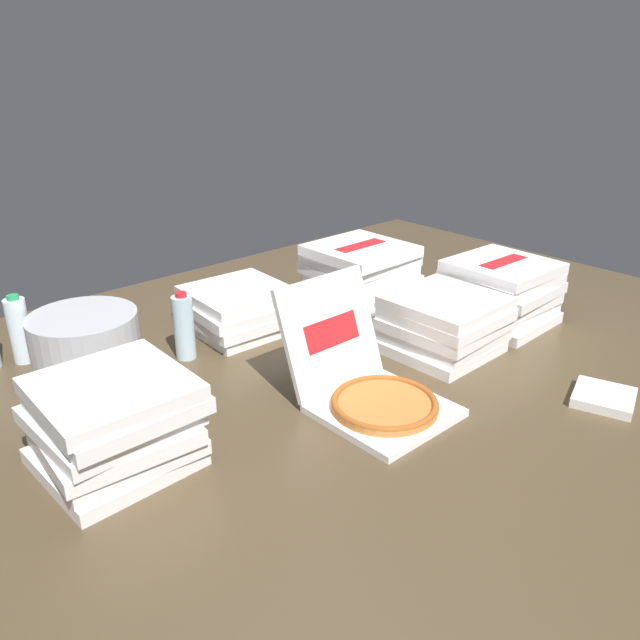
{
  "coord_description": "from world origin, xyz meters",
  "views": [
    {
      "loc": [
        -1.33,
        -1.31,
        0.96
      ],
      "look_at": [
        -0.05,
        0.1,
        0.14
      ],
      "focal_mm": 35.15,
      "sensor_mm": 36.0,
      "label": 1
    }
  ],
  "objects_px": {
    "napkin_pile": "(604,397)",
    "pizza_stack_center_near": "(501,292)",
    "pizza_stack_left_mid": "(443,324)",
    "ice_bucket": "(85,340)",
    "pizza_stack_left_far": "(360,279)",
    "open_pizza_box": "(370,387)",
    "pizza_stack_right_near": "(114,423)",
    "pizza_stack_left_near": "(239,310)",
    "water_bottle_1": "(19,330)",
    "water_bottle_2": "(184,327)"
  },
  "relations": [
    {
      "from": "water_bottle_2",
      "to": "napkin_pile",
      "type": "distance_m",
      "value": 1.34
    },
    {
      "from": "open_pizza_box",
      "to": "ice_bucket",
      "type": "height_order",
      "value": "open_pizza_box"
    },
    {
      "from": "open_pizza_box",
      "to": "water_bottle_1",
      "type": "height_order",
      "value": "open_pizza_box"
    },
    {
      "from": "open_pizza_box",
      "to": "ice_bucket",
      "type": "xyz_separation_m",
      "value": [
        -0.5,
        0.81,
        0.02
      ]
    },
    {
      "from": "pizza_stack_right_near",
      "to": "water_bottle_2",
      "type": "xyz_separation_m",
      "value": [
        0.44,
        0.41,
        -0.01
      ]
    },
    {
      "from": "open_pizza_box",
      "to": "pizza_stack_left_mid",
      "type": "distance_m",
      "value": 0.47
    },
    {
      "from": "pizza_stack_center_near",
      "to": "water_bottle_1",
      "type": "relative_size",
      "value": 1.58
    },
    {
      "from": "ice_bucket",
      "to": "water_bottle_2",
      "type": "height_order",
      "value": "water_bottle_2"
    },
    {
      "from": "pizza_stack_center_near",
      "to": "ice_bucket",
      "type": "distance_m",
      "value": 1.5
    },
    {
      "from": "pizza_stack_right_near",
      "to": "water_bottle_1",
      "type": "distance_m",
      "value": 0.75
    },
    {
      "from": "water_bottle_2",
      "to": "open_pizza_box",
      "type": "bearing_deg",
      "value": -70.38
    },
    {
      "from": "napkin_pile",
      "to": "pizza_stack_center_near",
      "type": "bearing_deg",
      "value": 62.01
    },
    {
      "from": "water_bottle_1",
      "to": "napkin_pile",
      "type": "bearing_deg",
      "value": -50.62
    },
    {
      "from": "pizza_stack_center_near",
      "to": "napkin_pile",
      "type": "bearing_deg",
      "value": -117.99
    },
    {
      "from": "open_pizza_box",
      "to": "pizza_stack_left_near",
      "type": "xyz_separation_m",
      "value": [
        0.04,
        0.71,
        0.01
      ]
    },
    {
      "from": "pizza_stack_left_mid",
      "to": "water_bottle_1",
      "type": "bearing_deg",
      "value": 141.14
    },
    {
      "from": "pizza_stack_left_far",
      "to": "pizza_stack_center_near",
      "type": "bearing_deg",
      "value": -51.7
    },
    {
      "from": "pizza_stack_center_near",
      "to": "water_bottle_2",
      "type": "distance_m",
      "value": 1.19
    },
    {
      "from": "water_bottle_1",
      "to": "pizza_stack_left_mid",
      "type": "bearing_deg",
      "value": -38.86
    },
    {
      "from": "pizza_stack_left_far",
      "to": "pizza_stack_left_mid",
      "type": "height_order",
      "value": "pizza_stack_left_far"
    },
    {
      "from": "open_pizza_box",
      "to": "ice_bucket",
      "type": "bearing_deg",
      "value": 121.4
    },
    {
      "from": "open_pizza_box",
      "to": "pizza_stack_left_far",
      "type": "distance_m",
      "value": 0.73
    },
    {
      "from": "water_bottle_2",
      "to": "ice_bucket",
      "type": "bearing_deg",
      "value": 147.21
    },
    {
      "from": "open_pizza_box",
      "to": "napkin_pile",
      "type": "distance_m",
      "value": 0.7
    },
    {
      "from": "pizza_stack_left_near",
      "to": "ice_bucket",
      "type": "bearing_deg",
      "value": 169.22
    },
    {
      "from": "pizza_stack_left_mid",
      "to": "pizza_stack_center_near",
      "type": "bearing_deg",
      "value": 2.12
    },
    {
      "from": "pizza_stack_center_near",
      "to": "pizza_stack_left_far",
      "type": "bearing_deg",
      "value": 128.3
    },
    {
      "from": "pizza_stack_left_near",
      "to": "water_bottle_2",
      "type": "distance_m",
      "value": 0.28
    },
    {
      "from": "pizza_stack_right_near",
      "to": "pizza_stack_center_near",
      "type": "relative_size",
      "value": 0.99
    },
    {
      "from": "pizza_stack_left_mid",
      "to": "water_bottle_1",
      "type": "distance_m",
      "value": 1.42
    },
    {
      "from": "pizza_stack_left_far",
      "to": "pizza_stack_right_near",
      "type": "height_order",
      "value": "pizza_stack_left_far"
    },
    {
      "from": "pizza_stack_left_mid",
      "to": "water_bottle_2",
      "type": "bearing_deg",
      "value": 141.53
    },
    {
      "from": "pizza_stack_right_near",
      "to": "pizza_stack_left_near",
      "type": "xyz_separation_m",
      "value": [
        0.71,
        0.48,
        -0.04
      ]
    },
    {
      "from": "pizza_stack_left_far",
      "to": "water_bottle_1",
      "type": "bearing_deg",
      "value": 158.27
    },
    {
      "from": "open_pizza_box",
      "to": "pizza_stack_right_near",
      "type": "distance_m",
      "value": 0.71
    },
    {
      "from": "pizza_stack_left_far",
      "to": "water_bottle_2",
      "type": "xyz_separation_m",
      "value": [
        -0.73,
        0.11,
        -0.03
      ]
    },
    {
      "from": "pizza_stack_left_far",
      "to": "open_pizza_box",
      "type": "bearing_deg",
      "value": -133.17
    },
    {
      "from": "pizza_stack_left_far",
      "to": "napkin_pile",
      "type": "relative_size",
      "value": 2.23
    },
    {
      "from": "pizza_stack_left_mid",
      "to": "pizza_stack_left_near",
      "type": "distance_m",
      "value": 0.75
    },
    {
      "from": "pizza_stack_right_near",
      "to": "pizza_stack_center_near",
      "type": "xyz_separation_m",
      "value": [
        1.5,
        -0.13,
        -0.0
      ]
    },
    {
      "from": "pizza_stack_right_near",
      "to": "water_bottle_2",
      "type": "relative_size",
      "value": 1.57
    },
    {
      "from": "open_pizza_box",
      "to": "napkin_pile",
      "type": "xyz_separation_m",
      "value": [
        0.53,
        -0.45,
        -0.05
      ]
    },
    {
      "from": "pizza_stack_right_near",
      "to": "water_bottle_2",
      "type": "height_order",
      "value": "pizza_stack_right_near"
    },
    {
      "from": "ice_bucket",
      "to": "water_bottle_2",
      "type": "xyz_separation_m",
      "value": [
        0.27,
        -0.17,
        0.02
      ]
    },
    {
      "from": "open_pizza_box",
      "to": "water_bottle_2",
      "type": "distance_m",
      "value": 0.68
    },
    {
      "from": "pizza_stack_left_near",
      "to": "pizza_stack_left_mid",
      "type": "bearing_deg",
      "value": -55.97
    },
    {
      "from": "pizza_stack_left_far",
      "to": "water_bottle_1",
      "type": "xyz_separation_m",
      "value": [
        -1.14,
        0.46,
        -0.03
      ]
    },
    {
      "from": "open_pizza_box",
      "to": "pizza_stack_left_far",
      "type": "bearing_deg",
      "value": 46.83
    },
    {
      "from": "pizza_stack_center_near",
      "to": "napkin_pile",
      "type": "xyz_separation_m",
      "value": [
        -0.3,
        -0.56,
        -0.1
      ]
    },
    {
      "from": "pizza_stack_left_near",
      "to": "water_bottle_1",
      "type": "bearing_deg",
      "value": 158.37
    }
  ]
}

